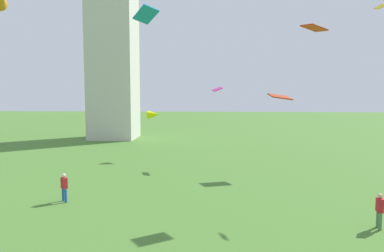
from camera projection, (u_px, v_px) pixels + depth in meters
The scene contains 9 objects.
person_2 at pixel (64, 186), 20.72m from camera, with size 0.49×0.49×1.68m.
person_3 at pixel (380, 209), 16.57m from camera, with size 0.33×0.52×1.70m.
kite_flying_0 at pixel (280, 97), 28.02m from camera, with size 1.95×1.60×0.57m.
kite_flying_1 at pixel (217, 89), 31.52m from camera, with size 1.03×1.29×0.47m.
kite_flying_2 at pixel (154, 115), 34.26m from camera, with size 1.35×1.06×0.90m.
kite_flying_3 at pixel (146, 14), 22.75m from camera, with size 1.88×1.79×0.96m.
kite_flying_4 at pixel (380, 7), 21.90m from camera, with size 0.52×0.81×0.48m.
kite_flying_5 at pixel (1, 0), 23.04m from camera, with size 1.81×1.87×1.20m.
kite_flying_7 at pixel (314, 28), 20.82m from camera, with size 1.66×1.54×0.36m.
Camera 1 is at (0.80, -2.89, 6.35)m, focal length 33.11 mm.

